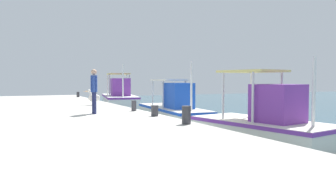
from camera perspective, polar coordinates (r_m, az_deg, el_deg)
The scene contains 10 objects.
quay_pier at distance 11.96m, azimuth -24.23°, elevation -6.00°, with size 36.00×10.00×0.80m, color #BCB7AD.
fishing_boat_nearest at distance 24.79m, azimuth -8.28°, elevation -0.69°, with size 6.62×3.29×3.20m.
fishing_boat_second at distance 17.34m, azimuth 0.94°, elevation -2.43°, with size 6.42×2.33×2.96m.
fishing_boat_third at distance 11.76m, azimuth 16.11°, elevation -4.82°, with size 5.28×2.97×2.81m.
pelican at distance 18.01m, azimuth -12.46°, elevation -0.48°, with size 0.71×0.90×0.82m.
fisherman_standing at distance 13.34m, azimuth -12.46°, elevation 0.91°, with size 0.61×0.35×1.74m.
mooring_bollard_nearest at distance 26.39m, azimuth -15.06°, elevation 0.01°, with size 0.21×0.21×0.40m, color #333338.
mooring_bollard_second at distance 14.26m, azimuth -5.82°, elevation -1.92°, with size 0.21×0.21×0.45m, color #333338.
mooring_bollard_third at distance 12.19m, azimuth -2.28°, elevation -2.78°, with size 0.26×0.26×0.40m, color #333338.
mooring_bollard_fourth at distance 10.04m, azimuth 3.13°, elevation -3.50°, with size 0.27×0.27×0.55m, color #333338.
Camera 1 is at (11.83, -5.24, 2.13)m, focal length 35.84 mm.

